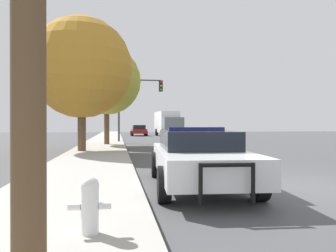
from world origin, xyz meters
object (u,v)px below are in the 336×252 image
(fire_hydrant, at_px, (90,203))
(tree_sidewalk_mid, at_px, (107,81))
(traffic_light, at_px, (137,97))
(box_truck, at_px, (168,123))
(police_car, at_px, (198,156))
(tree_sidewalk_near, at_px, (82,68))
(car_background_distant, at_px, (139,130))

(fire_hydrant, distance_m, tree_sidewalk_mid, 19.08)
(traffic_light, xyz_separation_m, box_truck, (4.75, 13.98, -2.06))
(police_car, xyz_separation_m, fire_hydrant, (-2.27, -3.49, -0.22))
(tree_sidewalk_mid, distance_m, tree_sidewalk_near, 5.68)
(car_background_distant, relative_size, tree_sidewalk_near, 0.58)
(box_truck, distance_m, tree_sidewalk_mid, 19.12)
(tree_sidewalk_mid, bearing_deg, traffic_light, 57.58)
(fire_hydrant, distance_m, box_truck, 36.85)
(police_car, xyz_separation_m, tree_sidewalk_mid, (-2.60, 15.16, 3.75))
(box_truck, height_order, tree_sidewalk_mid, tree_sidewalk_mid)
(tree_sidewalk_mid, bearing_deg, box_truck, 68.21)
(car_background_distant, height_order, box_truck, box_truck)
(traffic_light, bearing_deg, car_background_distant, 85.56)
(traffic_light, height_order, tree_sidewalk_mid, tree_sidewalk_mid)
(tree_sidewalk_mid, bearing_deg, tree_sidewalk_near, -101.17)
(car_background_distant, bearing_deg, tree_sidewalk_mid, -100.80)
(tree_sidewalk_mid, xyz_separation_m, tree_sidewalk_near, (-1.10, -5.57, -0.09))
(police_car, bearing_deg, tree_sidewalk_mid, -76.29)
(police_car, relative_size, box_truck, 0.75)
(box_truck, bearing_deg, tree_sidewalk_mid, 65.07)
(fire_hydrant, height_order, tree_sidewalk_mid, tree_sidewalk_mid)
(police_car, xyz_separation_m, traffic_light, (-0.32, 18.74, 2.98))
(police_car, height_order, tree_sidewalk_mid, tree_sidewalk_mid)
(police_car, relative_size, car_background_distant, 1.30)
(fire_hydrant, xyz_separation_m, box_truck, (6.69, 36.21, 1.15))
(police_car, distance_m, traffic_light, 18.98)
(car_background_distant, xyz_separation_m, tree_sidewalk_near, (-4.60, -24.95, 3.67))
(fire_hydrant, height_order, tree_sidewalk_near, tree_sidewalk_near)
(car_background_distant, bearing_deg, box_truck, -27.96)
(car_background_distant, relative_size, box_truck, 0.58)
(box_truck, bearing_deg, traffic_light, 68.10)
(police_car, height_order, box_truck, box_truck)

